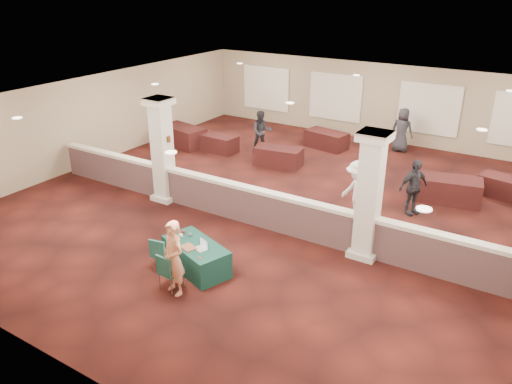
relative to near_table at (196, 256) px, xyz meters
The scene contains 32 objects.
ground 4.22m from the near_table, 87.89° to the left, with size 16.00×16.00×0.00m, color #401510.
wall_back 12.27m from the near_table, 89.27° to the left, with size 16.00×0.04×3.20m, color gray.
wall_front 4.00m from the near_table, 87.66° to the right, with size 16.00×0.04×3.20m, color gray.
wall_left 8.99m from the near_table, 151.79° to the left, with size 0.04×16.00×3.20m, color gray.
ceiling 5.09m from the near_table, 87.89° to the left, with size 16.00×16.00×0.02m, color white.
partition_wall 2.72m from the near_table, 86.73° to the left, with size 15.60×0.28×1.10m.
column_left 4.50m from the near_table, 141.01° to the left, with size 0.72×0.72×3.20m.
column_right 4.36m from the near_table, 40.64° to the left, with size 0.72×0.72×3.20m.
sconce_left 4.82m from the near_table, 143.24° to the left, with size 0.12×0.12×0.18m.
sconce_right 4.42m from the near_table, 138.54° to the left, with size 0.12×0.12×0.18m.
near_table is the anchor object (origin of this frame).
conf_chair_main 1.03m from the near_table, 88.76° to the right, with size 0.48×0.48×0.89m.
conf_chair_side 0.85m from the near_table, 142.69° to the right, with size 0.49×0.50×0.86m.
woman 1.15m from the near_table, 78.37° to the right, with size 0.62×0.41×1.72m, color #FCAA6D.
far_table_front_left 9.60m from the near_table, 131.36° to the left, with size 1.96×0.98×0.79m, color black.
far_table_front_center 7.44m from the near_table, 104.36° to the left, with size 1.69×0.85×0.69m, color black.
far_table_front_right 8.33m from the near_table, 59.87° to the left, with size 1.86×0.93×0.76m, color black.
far_table_back_left 8.80m from the near_table, 122.64° to the left, with size 1.59×0.79×0.64m, color black.
far_table_back_center 10.10m from the near_table, 96.91° to the left, with size 1.69×0.84×0.68m, color black.
far_table_back_right 10.18m from the near_table, 56.21° to the left, with size 1.60×0.80×0.65m, color black.
attendee_a 8.82m from the near_table, 111.22° to the left, with size 0.79×0.44×1.65m, color black.
attendee_b 4.84m from the near_table, 61.11° to the left, with size 1.20×0.55×1.87m, color white.
attendee_c 6.69m from the near_table, 58.82° to the left, with size 0.99×0.47×1.68m, color black.
attendee_d 11.32m from the near_table, 82.60° to the left, with size 0.86×0.46×1.74m, color black.
laptop_base 0.44m from the near_table, 28.83° to the right, with size 0.30×0.21×0.02m, color silver.
laptop_screen 0.53m from the near_table, ahead, with size 0.30×0.01×0.20m, color silver.
screen_glow 0.52m from the near_table, ahead, with size 0.27×0.00×0.17m, color silver.
knitting 0.42m from the near_table, 98.05° to the right, with size 0.36×0.27×0.03m, color #B34F1C.
yarn_cream 0.64m from the near_table, behind, with size 0.10×0.10×0.10m, color beige.
yarn_red 0.74m from the near_table, 156.55° to the left, with size 0.09×0.09×0.09m, color #5B1912.
yarn_grey 0.57m from the near_table, 145.71° to the left, with size 0.09×0.09×0.09m, color #4E4E53.
scissors 0.73m from the near_table, 42.67° to the right, with size 0.11×0.03×0.01m, color red.
Camera 1 is at (6.44, -12.13, 6.41)m, focal length 35.00 mm.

